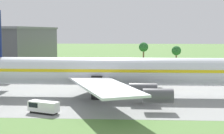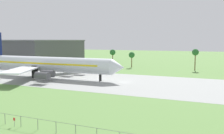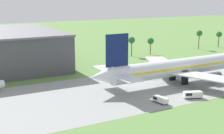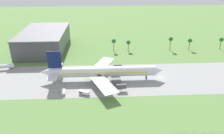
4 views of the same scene
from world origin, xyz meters
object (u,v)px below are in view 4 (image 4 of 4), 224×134
object	(u,v)px
jet_airliner	(102,72)
baggage_tug	(84,93)
terminal_building	(44,40)
fuel_truck	(63,92)

from	to	relation	value
jet_airliner	baggage_tug	size ratio (longest dim) A/B	12.42
jet_airliner	terminal_building	world-z (taller)	jet_airliner
baggage_tug	fuel_truck	bearing A→B (deg)	172.74
jet_airliner	fuel_truck	bearing A→B (deg)	-145.29
baggage_tug	fuel_truck	xyz separation A→B (m)	(-11.58, 1.47, -0.20)
jet_airliner	fuel_truck	size ratio (longest dim) A/B	14.65
jet_airliner	baggage_tug	distance (m)	20.47
jet_airliner	terminal_building	xyz separation A→B (m)	(-49.18, 60.86, 2.46)
jet_airliner	fuel_truck	xyz separation A→B (m)	(-22.23, -15.40, -4.81)
baggage_tug	fuel_truck	size ratio (longest dim) A/B	1.18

